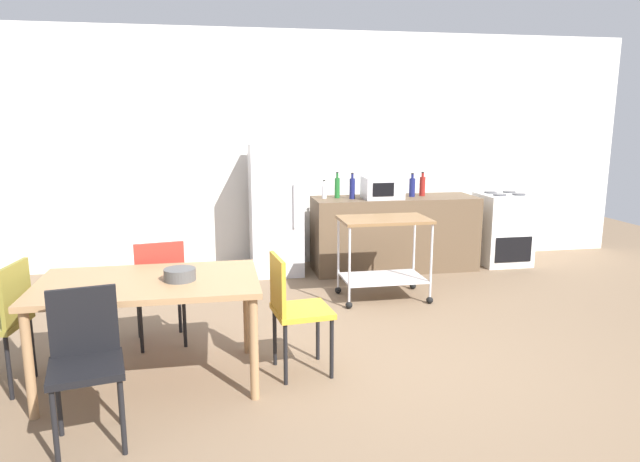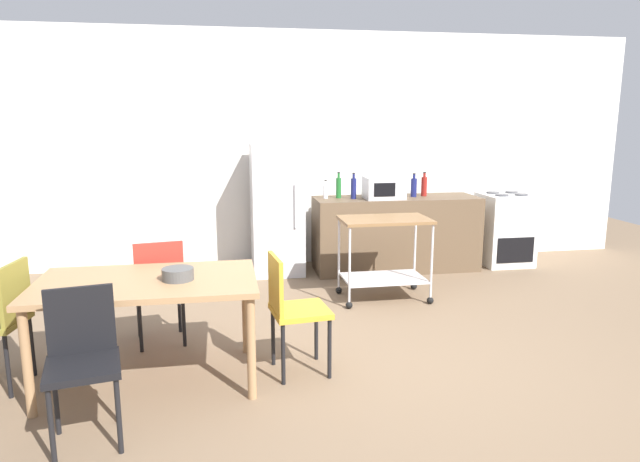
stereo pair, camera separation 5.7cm
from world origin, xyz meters
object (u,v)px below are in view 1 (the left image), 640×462
Objects in this scene: bottle_hot_sauce at (337,187)px; bottle_olive_oil at (352,188)px; chair_black at (86,356)px; microwave at (382,188)px; chair_mustard at (294,305)px; chair_red at (160,285)px; bottle_sesame_oil at (324,191)px; fruit_bowl at (180,274)px; kitchen_cart at (384,245)px; bottle_soda at (422,186)px; bottle_soy_sauce at (412,187)px; dining_table at (149,291)px; chair_olive at (1,317)px; stove_oven at (502,229)px; refrigerator at (276,210)px.

bottle_hot_sauce is 1.01× the size of bottle_olive_oil.
chair_black is 4.26m from microwave.
chair_mustard is at bearing 16.09° from chair_black.
microwave is at bearing -152.04° from chair_red.
bottle_sesame_oil reaches higher than chair_black.
chair_black is 0.87m from fruit_bowl.
kitchen_cart is at bearing 38.98° from fruit_bowl.
bottle_soda is (3.28, 3.39, 0.51)m from chair_black.
bottle_soy_sauce is at bearing 3.53° from bottle_olive_oil.
bottle_olive_oil is at bearing -28.85° from chair_mustard.
dining_table is 1.00m from chair_olive.
stove_oven reaches higher than chair_olive.
refrigerator is 0.95m from bottle_olive_oil.
bottle_soda reaches higher than kitchen_cart.
stove_oven is 1.01× the size of kitchen_cart.
bottle_hot_sauce is 1.44× the size of fruit_bowl.
stove_oven is at bearing 3.76° from microwave.
chair_black is 0.97× the size of stove_oven.
stove_oven is 2.08m from bottle_olive_oil.
stove_oven reaches higher than chair_black.
bottle_olive_oil is at bearing -173.88° from bottle_soda.
fruit_bowl is at bearing 92.64° from chair_olive.
chair_olive is at bearing 21.08° from chair_red.
stove_oven is at bearing 125.49° from chair_olive.
bottle_soy_sauce is at bearing -179.57° from stove_oven.
refrigerator reaches higher than kitchen_cart.
chair_mustard is (1.00, -0.04, -0.15)m from dining_table.
bottle_olive_oil is (-2.00, -0.06, 0.58)m from stove_oven.
microwave reaches higher than chair_black.
dining_table is 3.54m from microwave.
dining_table is at bearing 168.41° from fruit_bowl.
fruit_bowl is at bearing -134.37° from bottle_soy_sauce.
stove_oven is at bearing -163.71° from chair_red.
microwave is at bearing -8.16° from bottle_olive_oil.
kitchen_cart reaches higher than fruit_bowl.
refrigerator is (0.18, 2.77, 0.26)m from chair_mustard.
bottle_soda is at bearing 177.81° from stove_oven.
bottle_soda is at bearing -1.26° from refrigerator.
bottle_hot_sauce is at bearing 164.07° from microwave.
bottle_soy_sauce is at bearing 35.92° from chair_black.
bottle_sesame_oil is (2.75, 2.60, 0.47)m from chair_olive.
kitchen_cart is 1.98× the size of microwave.
fruit_bowl is (0.50, 0.66, 0.27)m from chair_black.
fruit_bowl is (-0.79, -0.00, 0.27)m from chair_mustard.
microwave is (3.42, 2.46, 0.51)m from chair_olive.
bottle_hot_sauce is at bearing 46.02° from chair_black.
chair_mustard reaches higher than dining_table.
chair_olive and chair_black have the same top height.
dining_table is 3.34m from bottle_olive_oil.
chair_mustard is 1.93× the size of microwave.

